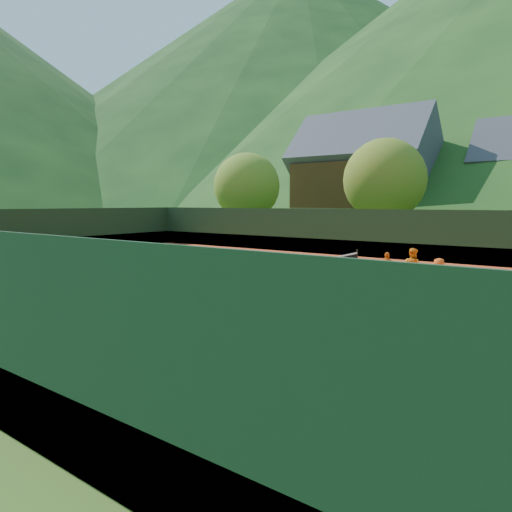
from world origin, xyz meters
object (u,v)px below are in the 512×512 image
Objects in this scene: student_b at (387,269)px; tennis_net at (293,277)px; coach at (158,266)px; chalet_left at (364,181)px; student_a at (412,268)px; student_c at (438,280)px; ball_hopper at (78,271)px.

tennis_net is at bearing 34.99° from student_b.
coach is 1.29× the size of student_b.
chalet_left is at bearing 96.39° from coach.
chalet_left is at bearing 108.43° from tennis_net.
tennis_net is at bearing 60.88° from student_a.
student_c is 0.13× the size of tennis_net.
tennis_net is (-5.14, -1.09, -0.26)m from student_c.
student_a is at bearing 33.62° from coach.
coach reaches higher than tennis_net.
coach is 10.43m from student_c.
coach is 3.10m from ball_hopper.
student_c is 32.99m from chalet_left.
coach is at bearing -80.53° from chalet_left.
student_a is at bearing 37.70° from ball_hopper.
student_b is (-0.95, -0.21, -0.11)m from student_a.
ball_hopper is at bearing 26.21° from student_b.
student_a reaches higher than ball_hopper.
ball_hopper is 35.36m from chalet_left.
tennis_net is at bearing -6.38° from student_c.
tennis_net is 8.42m from ball_hopper.
student_b is 30.24m from chalet_left.
student_c is 1.52× the size of ball_hopper.
chalet_left is (-3.14, 34.88, 4.88)m from ball_hopper.
student_c is 0.11× the size of chalet_left.
student_a is (8.11, 6.04, -0.10)m from coach.
ball_hopper is at bearing 8.12° from student_c.
ball_hopper is at bearing -142.14° from coach.
tennis_net is 32.04m from chalet_left.
tennis_net reaches higher than ball_hopper.
coach reaches higher than student_a.
student_c is at bearing 11.98° from tennis_net.
tennis_net is (4.52, 2.86, -0.40)m from coach.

